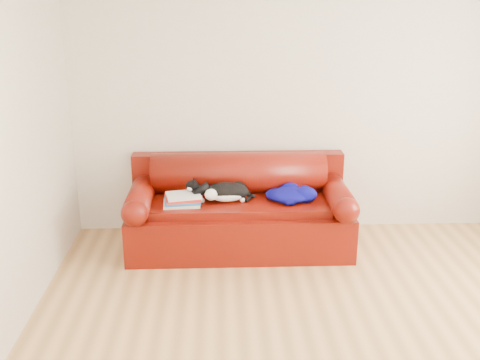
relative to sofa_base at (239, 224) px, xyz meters
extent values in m
plane|color=olive|center=(0.60, -1.49, -0.24)|extent=(4.50, 4.50, 0.00)
cube|color=beige|center=(0.60, 0.51, 1.06)|extent=(4.50, 0.02, 2.60)
cube|color=beige|center=(0.60, -3.49, 1.06)|extent=(4.50, 0.02, 2.60)
cube|color=#430C02|center=(0.00, 0.01, -0.03)|extent=(2.10, 0.90, 0.42)
cube|color=#430C02|center=(0.00, -0.04, 0.21)|extent=(1.66, 0.62, 0.10)
cylinder|color=black|center=(-0.93, -0.32, -0.21)|extent=(0.06, 0.06, 0.05)
cylinder|color=black|center=(0.93, -0.32, -0.21)|extent=(0.06, 0.06, 0.05)
cylinder|color=black|center=(-0.93, 0.34, -0.21)|extent=(0.06, 0.06, 0.05)
cylinder|color=black|center=(0.93, 0.34, -0.21)|extent=(0.06, 0.06, 0.05)
cube|color=#430C02|center=(0.00, 0.37, 0.19)|extent=(2.10, 0.18, 0.85)
cylinder|color=#430C02|center=(0.00, 0.26, 0.44)|extent=(1.70, 0.40, 0.40)
cylinder|color=#430C02|center=(-0.93, 0.01, 0.30)|extent=(0.24, 0.88, 0.24)
sphere|color=#430C02|center=(-0.93, -0.43, 0.30)|extent=(0.24, 0.24, 0.24)
cylinder|color=#430C02|center=(0.93, 0.01, 0.30)|extent=(0.24, 0.88, 0.24)
sphere|color=#430C02|center=(0.93, -0.43, 0.30)|extent=(0.24, 0.24, 0.24)
cube|color=beige|center=(-0.53, -0.12, 0.28)|extent=(0.35, 0.28, 0.02)
cube|color=white|center=(-0.53, -0.12, 0.28)|extent=(0.34, 0.26, 0.02)
cube|color=#1E5CA2|center=(-0.53, -0.12, 0.30)|extent=(0.35, 0.29, 0.02)
cube|color=white|center=(-0.53, -0.12, 0.30)|extent=(0.34, 0.27, 0.02)
cube|color=red|center=(-0.53, -0.12, 0.33)|extent=(0.35, 0.29, 0.02)
cube|color=white|center=(-0.53, -0.12, 0.33)|extent=(0.34, 0.28, 0.02)
cube|color=silver|center=(-0.53, -0.12, 0.35)|extent=(0.35, 0.30, 0.02)
cube|color=white|center=(-0.53, -0.12, 0.35)|extent=(0.34, 0.28, 0.02)
ellipsoid|color=black|center=(-0.12, -0.04, 0.35)|extent=(0.48, 0.38, 0.17)
ellipsoid|color=white|center=(-0.12, -0.09, 0.32)|extent=(0.32, 0.24, 0.11)
ellipsoid|color=white|center=(-0.27, -0.13, 0.35)|extent=(0.15, 0.15, 0.11)
ellipsoid|color=black|center=(-0.01, 0.02, 0.34)|extent=(0.23, 0.23, 0.15)
ellipsoid|color=black|center=(-0.38, -0.15, 0.41)|extent=(0.16, 0.15, 0.11)
ellipsoid|color=white|center=(-0.40, -0.18, 0.39)|extent=(0.08, 0.07, 0.04)
sphere|color=#BF7272|center=(-0.41, -0.19, 0.39)|extent=(0.01, 0.01, 0.01)
cone|color=black|center=(-0.35, -0.17, 0.46)|extent=(0.06, 0.06, 0.05)
cone|color=black|center=(-0.38, -0.11, 0.46)|extent=(0.06, 0.06, 0.05)
cylinder|color=black|center=(0.09, 0.03, 0.29)|extent=(0.13, 0.12, 0.04)
sphere|color=white|center=(-0.29, -0.16, 0.28)|extent=(0.04, 0.04, 0.04)
sphere|color=white|center=(0.02, -0.08, 0.28)|extent=(0.04, 0.04, 0.04)
ellipsoid|color=#060242|center=(0.47, -0.06, 0.33)|extent=(0.44, 0.42, 0.13)
ellipsoid|color=#060242|center=(0.61, -0.08, 0.33)|extent=(0.27, 0.25, 0.14)
ellipsoid|color=#060242|center=(0.36, -0.02, 0.31)|extent=(0.28, 0.31, 0.10)
ellipsoid|color=#060242|center=(0.48, 0.05, 0.33)|extent=(0.23, 0.19, 0.14)
ellipsoid|color=#060242|center=(0.45, -0.17, 0.31)|extent=(0.18, 0.19, 0.09)
ellipsoid|color=silver|center=(0.55, -0.12, 0.34)|extent=(0.18, 0.09, 0.04)
camera|label=1|loc=(-0.19, -5.00, 2.12)|focal=42.00mm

